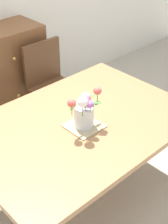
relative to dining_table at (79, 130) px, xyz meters
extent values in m
plane|color=#B7AD99|center=(0.00, 0.00, -0.64)|extent=(12.00, 12.00, 0.00)
cube|color=#9E7047|center=(0.00, 0.00, 0.06)|extent=(1.61, 1.13, 0.04)
cylinder|color=#9E7047|center=(0.72, 0.49, -0.30)|extent=(0.07, 0.07, 0.68)
cylinder|color=brown|center=(-0.26, 0.65, -0.42)|extent=(0.04, 0.04, 0.44)
cube|color=brown|center=(0.44, 0.83, -0.19)|extent=(0.42, 0.42, 0.04)
cylinder|color=brown|center=(0.62, 0.65, -0.42)|extent=(0.04, 0.04, 0.44)
cylinder|color=brown|center=(0.26, 0.65, -0.42)|extent=(0.04, 0.04, 0.44)
cylinder|color=brown|center=(0.62, 1.01, -0.42)|extent=(0.04, 0.04, 0.44)
cylinder|color=brown|center=(0.26, 1.01, -0.42)|extent=(0.04, 0.04, 0.44)
cube|color=brown|center=(0.44, 1.02, 0.04)|extent=(0.42, 0.04, 0.42)
sphere|color=#B7933D|center=(0.18, 1.10, 0.14)|extent=(0.04, 0.04, 0.04)
sphere|color=#B7933D|center=(0.18, 1.10, -0.26)|extent=(0.04, 0.04, 0.04)
cube|color=tan|center=(-0.01, -0.06, 0.08)|extent=(0.23, 0.23, 0.01)
cylinder|color=silver|center=(-0.01, -0.06, 0.16)|extent=(0.14, 0.14, 0.16)
sphere|color=#B266C6|center=(-0.02, -0.13, 0.30)|extent=(0.05, 0.05, 0.05)
cylinder|color=#478438|center=(-0.02, -0.13, 0.26)|extent=(0.01, 0.01, 0.06)
sphere|color=#E55B4C|center=(0.08, -0.10, 0.34)|extent=(0.05, 0.05, 0.05)
cylinder|color=#478438|center=(0.08, -0.10, 0.29)|extent=(0.01, 0.01, 0.11)
sphere|color=#B266C6|center=(-0.04, -0.10, 0.30)|extent=(0.06, 0.06, 0.06)
cylinder|color=#478438|center=(-0.04, -0.10, 0.27)|extent=(0.01, 0.01, 0.07)
sphere|color=#EA9EBC|center=(0.02, -0.05, 0.29)|extent=(0.07, 0.07, 0.07)
cylinder|color=#478438|center=(0.02, -0.05, 0.26)|extent=(0.01, 0.01, 0.06)
sphere|color=#E55B4C|center=(-0.13, -0.07, 0.32)|extent=(0.06, 0.06, 0.06)
cylinder|color=#478438|center=(-0.13, -0.07, 0.28)|extent=(0.01, 0.01, 0.09)
sphere|color=white|center=(-0.09, -0.13, 0.34)|extent=(0.07, 0.07, 0.07)
cylinder|color=#478438|center=(-0.09, -0.13, 0.29)|extent=(0.01, 0.01, 0.11)
ellipsoid|color=#478438|center=(0.09, -0.05, 0.28)|extent=(0.07, 0.03, 0.03)
ellipsoid|color=#478438|center=(0.05, -0.11, 0.26)|extent=(0.06, 0.06, 0.04)
ellipsoid|color=#478438|center=(-0.10, -0.06, 0.28)|extent=(0.07, 0.03, 0.03)
ellipsoid|color=#478438|center=(0.04, -0.13, 0.28)|extent=(0.06, 0.07, 0.01)
camera|label=1|loc=(-1.30, -1.43, 1.46)|focal=53.85mm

